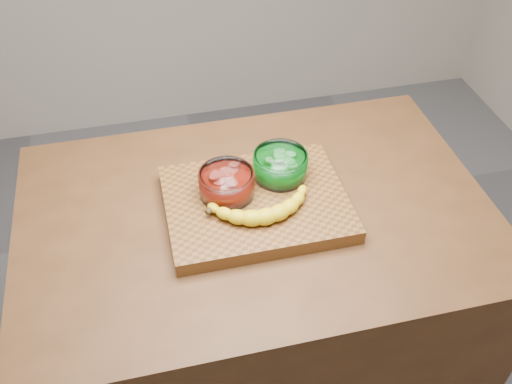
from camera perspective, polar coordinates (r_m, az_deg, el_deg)
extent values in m
cube|color=#4F2E17|center=(1.79, 0.00, -12.06)|extent=(1.20, 0.80, 0.90)
cube|color=brown|center=(1.43, 0.00, -1.17)|extent=(0.45, 0.35, 0.04)
cylinder|color=white|center=(1.41, -2.96, 0.86)|extent=(0.14, 0.14, 0.06)
cylinder|color=#AE1C0E|center=(1.42, -2.94, 0.59)|extent=(0.12, 0.12, 0.04)
cylinder|color=#DC5545|center=(1.40, -2.98, 1.43)|extent=(0.11, 0.11, 0.02)
cylinder|color=white|center=(1.47, 2.44, 2.70)|extent=(0.14, 0.14, 0.07)
cylinder|color=#0D8C19|center=(1.47, 2.43, 2.43)|extent=(0.12, 0.12, 0.04)
cylinder|color=#66D966|center=(1.45, 2.46, 3.26)|extent=(0.11, 0.11, 0.02)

